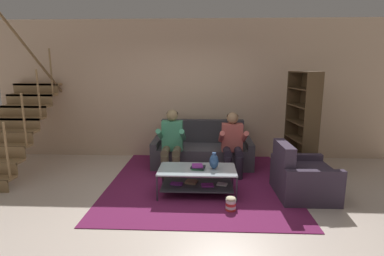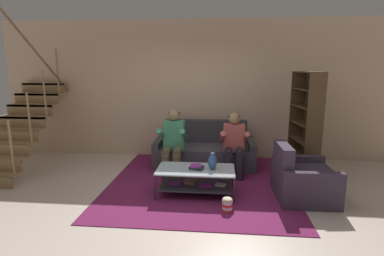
% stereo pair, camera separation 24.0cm
% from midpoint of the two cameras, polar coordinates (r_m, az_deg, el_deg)
% --- Properties ---
extents(ground, '(16.80, 16.80, 0.00)m').
position_cam_midpoint_polar(ground, '(4.41, -2.80, -14.49)').
color(ground, beige).
extents(back_partition, '(8.40, 0.12, 2.90)m').
position_cam_midpoint_polar(back_partition, '(6.43, -0.91, 7.22)').
color(back_partition, '#D0AF93').
rests_on(back_partition, ground).
extents(staircase_run, '(0.95, 2.67, 2.91)m').
position_cam_midpoint_polar(staircase_run, '(6.67, -30.42, 2.92)').
color(staircase_run, '#9E794E').
rests_on(staircase_run, ground).
extents(couch, '(1.94, 0.85, 0.87)m').
position_cam_midpoint_polar(couch, '(6.02, 0.81, -4.38)').
color(couch, '#413F47').
rests_on(couch, ground).
extents(person_seated_left, '(0.50, 0.58, 1.17)m').
position_cam_midpoint_polar(person_seated_left, '(5.48, -5.11, -2.23)').
color(person_seated_left, brown).
rests_on(person_seated_left, ground).
extents(person_seated_right, '(0.50, 0.58, 1.13)m').
position_cam_midpoint_polar(person_seated_right, '(5.45, 6.48, -2.56)').
color(person_seated_right, '#26202D').
rests_on(person_seated_right, ground).
extents(coffee_table, '(1.18, 0.62, 0.41)m').
position_cam_midpoint_polar(coffee_table, '(4.66, -0.50, -9.37)').
color(coffee_table, '#ADBDC7').
rests_on(coffee_table, ground).
extents(area_rug, '(3.00, 3.38, 0.01)m').
position_cam_midpoint_polar(area_rug, '(5.30, 0.18, -9.77)').
color(area_rug, '#6D1D4B').
rests_on(area_rug, ground).
extents(vase, '(0.14, 0.14, 0.26)m').
position_cam_midpoint_polar(vase, '(4.58, 2.71, -6.36)').
color(vase, '#2D4F85').
rests_on(vase, coffee_table).
extents(book_stack, '(0.23, 0.20, 0.07)m').
position_cam_midpoint_polar(book_stack, '(4.59, -0.43, -7.43)').
color(book_stack, '#378B55').
rests_on(book_stack, coffee_table).
extents(bookshelf, '(0.38, 0.88, 1.86)m').
position_cam_midpoint_polar(bookshelf, '(5.86, 19.22, 0.03)').
color(bookshelf, '#4B3722').
rests_on(bookshelf, ground).
extents(armchair, '(0.84, 0.92, 0.82)m').
position_cam_midpoint_polar(armchair, '(4.85, 18.85, -9.04)').
color(armchair, '#3A2E40').
rests_on(armchair, ground).
extents(popcorn_tub, '(0.14, 0.14, 0.20)m').
position_cam_midpoint_polar(popcorn_tub, '(4.23, 5.74, -14.18)').
color(popcorn_tub, red).
rests_on(popcorn_tub, ground).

